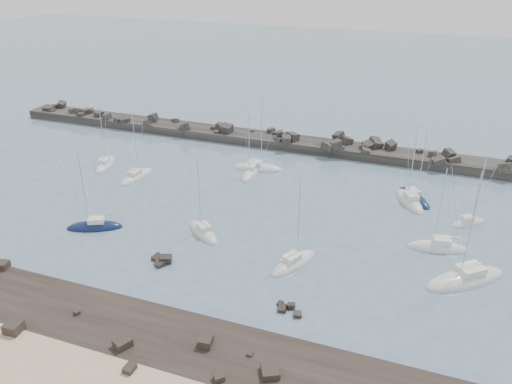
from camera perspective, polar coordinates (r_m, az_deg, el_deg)
ground at (r=71.90m, az=-4.31°, el=-5.30°), size 400.00×400.00×0.00m
rock_shelf at (r=56.58m, az=-13.52°, el=-16.33°), size 140.00×12.27×1.97m
rock_cluster_near at (r=67.71m, az=-10.65°, el=-7.80°), size 3.12×2.80×1.36m
rock_cluster_far at (r=59.08m, az=3.67°, el=-13.17°), size 3.42×2.18×0.98m
breakwater at (r=106.01m, az=0.23°, el=5.85°), size 115.00×7.94×5.23m
sailboat_1 at (r=99.10m, az=-16.81°, el=2.99°), size 4.43×8.45×12.82m
sailboat_2 at (r=77.85m, az=-17.94°, el=-3.84°), size 8.47×5.64×13.08m
sailboat_3 at (r=92.44m, az=-13.49°, el=1.69°), size 3.61×8.48×12.97m
sailboat_4 at (r=93.36m, az=0.16°, el=2.72°), size 9.77×4.56×14.69m
sailboat_5 at (r=73.19m, az=-6.05°, el=-4.63°), size 7.45×6.55×12.21m
sailboat_6 at (r=91.38m, az=-0.65°, el=2.18°), size 3.05×8.03×12.57m
sailboat_7 at (r=66.39m, az=4.32°, el=-8.15°), size 5.74×8.39×12.89m
sailboat_8 at (r=86.44m, az=17.59°, el=-0.67°), size 6.98×8.11×12.94m
sailboat_9 at (r=73.69m, az=20.04°, el=-6.03°), size 8.52×4.01×13.17m
sailboat_10 at (r=85.02m, az=17.10°, el=-1.04°), size 6.64×8.95×13.98m
sailboat_11 at (r=68.57m, az=22.80°, el=-9.20°), size 11.08×10.01×17.93m
sailboat_12 at (r=81.59m, az=23.07°, el=-3.31°), size 5.69×5.15×9.56m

